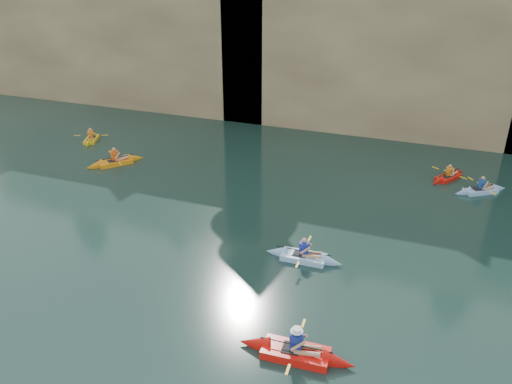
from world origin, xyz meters
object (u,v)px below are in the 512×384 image
(main_kayaker, at_px, (296,352))
(kayaker_red_far, at_px, (448,177))
(kayaker_orange, at_px, (115,162))
(kayaker_ltblue_near, at_px, (304,256))

(main_kayaker, relative_size, kayaker_red_far, 1.33)
(kayaker_red_far, bearing_deg, kayaker_orange, 135.95)
(main_kayaker, xyz_separation_m, kayaker_ltblue_near, (-1.23, 5.29, -0.03))
(main_kayaker, height_order, kayaker_ltblue_near, main_kayaker)
(kayaker_orange, bearing_deg, kayaker_red_far, -36.12)
(kayaker_ltblue_near, xyz_separation_m, kayaker_red_far, (5.31, 10.53, -0.02))
(kayaker_ltblue_near, relative_size, kayaker_red_far, 1.14)
(main_kayaker, xyz_separation_m, kayaker_orange, (-14.34, 11.16, -0.02))
(kayaker_orange, relative_size, kayaker_red_far, 1.10)
(kayaker_ltblue_near, bearing_deg, kayaker_red_far, 61.44)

